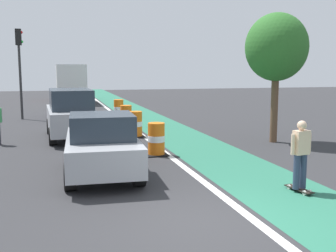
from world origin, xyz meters
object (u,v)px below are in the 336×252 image
object	(u,v)px
traffic_barrel_front	(156,139)
traffic_barrel_mid	(136,124)
delivery_truck_down_block	(70,81)
traffic_barrel_back	(126,117)
street_tree_sidewalk	(276,48)
parked_suv_second	(71,113)
traffic_barrel_far	(119,109)
parked_sedan_third	(72,104)
parked_sedan_nearest	(102,145)
traffic_light_corner	(19,58)
skateboarder_on_lane	(301,154)

from	to	relation	value
traffic_barrel_front	traffic_barrel_mid	world-z (taller)	same
traffic_barrel_mid	delivery_truck_down_block	bearing A→B (deg)	95.95
traffic_barrel_back	street_tree_sidewalk	bearing A→B (deg)	-48.91
parked_suv_second	traffic_barrel_far	distance (m)	7.13
parked_sedan_third	street_tree_sidewalk	xyz separation A→B (m)	(7.34, -10.50, 2.83)
parked_sedan_nearest	traffic_barrel_far	size ratio (longest dim) A/B	3.84
parked_suv_second	traffic_barrel_mid	size ratio (longest dim) A/B	4.29
traffic_barrel_front	delivery_truck_down_block	world-z (taller)	delivery_truck_down_block
traffic_barrel_back	parked_sedan_nearest	bearing A→B (deg)	-103.46
parked_sedan_nearest	traffic_barrel_mid	xyz separation A→B (m)	(2.06, 6.01, -0.30)
traffic_barrel_mid	traffic_light_corner	xyz separation A→B (m)	(-5.14, 7.82, 2.97)
parked_suv_second	delivery_truck_down_block	size ratio (longest dim) A/B	0.61
parked_suv_second	traffic_barrel_far	xyz separation A→B (m)	(2.95, 6.48, -0.50)
traffic_barrel_far	delivery_truck_down_block	world-z (taller)	delivery_truck_down_block
parked_sedan_third	traffic_barrel_back	bearing A→B (deg)	-63.58
parked_sedan_nearest	traffic_barrel_back	xyz separation A→B (m)	(2.16, 9.02, -0.30)
traffic_barrel_back	traffic_barrel_mid	bearing A→B (deg)	-91.82
parked_sedan_third	traffic_barrel_mid	xyz separation A→B (m)	(2.31, -7.86, -0.30)
skateboarder_on_lane	traffic_light_corner	xyz separation A→B (m)	(-7.37, 16.53, 2.59)
traffic_barrel_back	delivery_truck_down_block	xyz separation A→B (m)	(-2.11, 16.29, 1.31)
parked_sedan_third	street_tree_sidewalk	world-z (taller)	street_tree_sidewalk
parked_sedan_nearest	traffic_barrel_back	bearing A→B (deg)	76.54
parked_sedan_third	parked_sedan_nearest	bearing A→B (deg)	-88.97
parked_suv_second	parked_sedan_third	world-z (taller)	parked_suv_second
street_tree_sidewalk	traffic_barrel_mid	bearing A→B (deg)	152.26
traffic_barrel_back	street_tree_sidewalk	distance (m)	8.13
parked_suv_second	traffic_barrel_far	size ratio (longest dim) A/B	4.29
parked_suv_second	delivery_truck_down_block	bearing A→B (deg)	88.10
parked_sedan_nearest	traffic_barrel_front	bearing A→B (deg)	46.90
traffic_barrel_far	traffic_light_corner	size ratio (longest dim) A/B	0.21
traffic_barrel_back	traffic_barrel_far	world-z (taller)	same
traffic_barrel_front	traffic_barrel_back	xyz separation A→B (m)	(0.13, 6.85, 0.00)
skateboarder_on_lane	street_tree_sidewalk	size ratio (longest dim) A/B	0.34
traffic_barrel_front	parked_sedan_nearest	bearing A→B (deg)	-133.10
parked_sedan_nearest	parked_suv_second	size ratio (longest dim) A/B	0.90
parked_suv_second	parked_sedan_third	size ratio (longest dim) A/B	1.13
parked_sedan_third	traffic_barrel_far	xyz separation A→B (m)	(2.63, -0.94, -0.30)
parked_sedan_third	traffic_light_corner	world-z (taller)	traffic_light_corner
parked_suv_second	traffic_light_corner	distance (m)	8.17
traffic_barrel_front	traffic_light_corner	distance (m)	13.06
parked_sedan_nearest	parked_suv_second	world-z (taller)	parked_suv_second
traffic_barrel_far	traffic_barrel_back	bearing A→B (deg)	-93.16
parked_sedan_third	traffic_barrel_far	world-z (taller)	parked_sedan_third
traffic_barrel_front	traffic_barrel_back	distance (m)	6.85
traffic_barrel_far	delivery_truck_down_block	distance (m)	12.66
traffic_barrel_back	traffic_barrel_far	distance (m)	3.92
traffic_barrel_front	traffic_barrel_far	distance (m)	10.76
parked_sedan_nearest	parked_sedan_third	distance (m)	13.87
traffic_barrel_front	traffic_light_corner	world-z (taller)	traffic_light_corner
parked_sedan_nearest	street_tree_sidewalk	size ratio (longest dim) A/B	0.84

